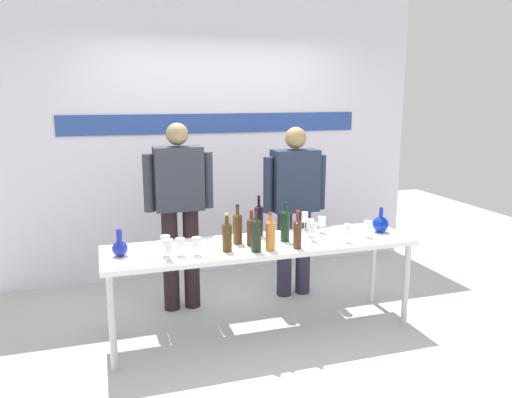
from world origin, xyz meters
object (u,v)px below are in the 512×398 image
Objects in this scene: decanter_blue_left at (120,248)px; presenter_right at (295,201)px; wine_bottle_5 at (259,219)px; wine_glass_right_3 at (310,224)px; wine_glass_right_5 at (322,222)px; wine_glass_left_2 at (196,242)px; presenter_left at (179,205)px; wine_glass_right_2 at (347,229)px; decanter_blue_right at (381,224)px; wine_bottle_7 at (251,230)px; display_table at (262,250)px; wine_bottle_6 at (285,224)px; wine_bottle_2 at (227,235)px; wine_glass_right_4 at (367,225)px; wine_glass_left_1 at (180,244)px; wine_bottle_0 at (238,227)px; wine_glass_right_1 at (313,228)px; wine_bottle_4 at (256,233)px; wine_glass_left_3 at (168,246)px; wine_glass_right_0 at (305,218)px; wine_bottle_3 at (270,234)px; wine_glass_left_0 at (165,241)px; wine_bottle_1 at (298,232)px.

decanter_blue_left is 1.76m from presenter_right.
wine_glass_right_3 is (0.40, -0.15, -0.03)m from wine_bottle_5.
decanter_blue_left is 1.46× the size of wine_glass_right_5.
presenter_right is 11.80× the size of wine_glass_left_2.
presenter_left reaches higher than wine_glass_right_2.
wine_bottle_7 reaches higher than decanter_blue_right.
wine_bottle_6 is at bearing -0.67° from display_table.
wine_bottle_5 is (0.36, 0.33, 0.02)m from wine_bottle_2.
decanter_blue_left is at bearing 177.31° from wine_glass_right_4.
wine_glass_left_1 is at bearing -177.81° from wine_bottle_2.
wine_bottle_6 reaches higher than wine_bottle_0.
wine_glass_right_2 is at bearing -24.23° from wine_glass_right_1.
wine_bottle_4 reaches higher than wine_bottle_7.
wine_glass_left_3 is at bearing -32.04° from decanter_blue_left.
wine_glass_right_5 is at bearing 142.61° from wine_glass_right_4.
wine_glass_right_0 is at bearing 16.21° from wine_bottle_0.
wine_bottle_3 is at bearing -95.43° from wine_bottle_5.
decanter_blue_right is 0.74× the size of wine_bottle_2.
presenter_left is 1.20m from wine_glass_right_1.
display_table is at bearing -129.40° from presenter_right.
wine_bottle_0 is 0.87m from wine_glass_right_2.
wine_bottle_4 is 1.07× the size of wine_bottle_6.
wine_glass_right_5 is at bearing 50.22° from wine_glass_right_1.
wine_glass_left_1 is at bearing 39.24° from wine_glass_left_3.
wine_bottle_4 reaches higher than wine_bottle_3.
wine_bottle_3 is at bearing -150.34° from wine_glass_right_5.
display_table is at bearing 91.71° from wine_bottle_3.
wine_glass_right_4 is (1.20, 0.02, -0.03)m from wine_bottle_2.
wine_glass_right_2 is 0.32m from wine_glass_right_5.
wine_glass_left_2 is 0.87× the size of wine_glass_left_3.
wine_glass_right_1 is (0.41, -0.07, 0.16)m from display_table.
wine_bottle_6 reaches higher than display_table.
wine_glass_right_0 is 0.15m from wine_glass_right_5.
presenter_right reaches higher than wine_bottle_5.
wine_bottle_3 is 2.17× the size of wine_glass_left_1.
display_table is 1.09m from decanter_blue_left.
wine_glass_right_4 is (1.65, 0.00, -0.01)m from wine_glass_left_0.
decanter_blue_right is 1.39× the size of wine_glass_left_0.
wine_bottle_3 is (-0.21, 0.02, 0.00)m from wine_bottle_1.
wine_glass_left_0 is (-0.59, -0.15, -0.02)m from wine_bottle_0.
presenter_right is at bearing 33.66° from wine_glass_left_3.
wine_glass_right_0 is (0.27, 0.25, -0.02)m from wine_bottle_6.
presenter_right is at bearing 80.07° from wine_glass_right_0.
wine_bottle_0 is 2.10× the size of wine_glass_right_1.
wine_glass_left_0 is at bearing 176.83° from wine_glass_right_2.
wine_bottle_4 reaches higher than wine_glass_right_0.
presenter_right is at bearing 0.00° from presenter_left.
wine_bottle_3 reaches higher than decanter_blue_right.
wine_bottle_6 reaches higher than wine_bottle_1.
display_table is 0.70m from wine_glass_left_1.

